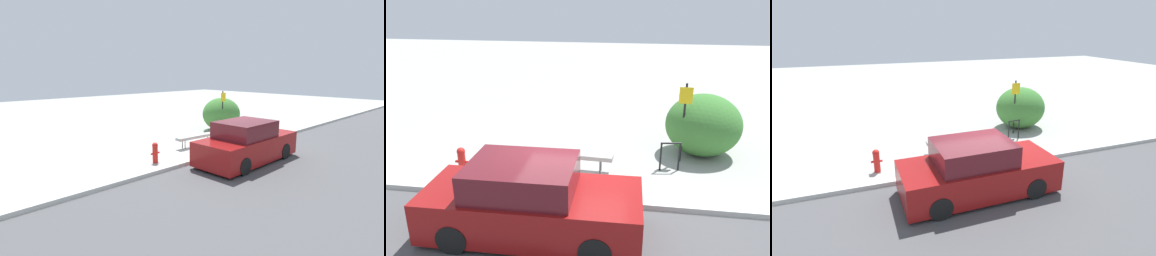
# 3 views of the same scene
# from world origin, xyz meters

# --- Properties ---
(ground_plane) EXTENTS (60.00, 60.00, 0.00)m
(ground_plane) POSITION_xyz_m (0.00, 0.00, 0.00)
(ground_plane) COLOR #9E9E99
(road_strip) EXTENTS (60.00, 10.00, 0.01)m
(road_strip) POSITION_xyz_m (0.00, -5.15, 0.00)
(road_strip) COLOR #4C4C4F
(road_strip) RESTS_ON ground_plane
(curb) EXTENTS (60.00, 0.20, 0.13)m
(curb) POSITION_xyz_m (0.00, 0.00, 0.07)
(curb) COLOR #B7B7B2
(curb) RESTS_ON ground_plane
(bench) EXTENTS (2.20, 0.46, 0.50)m
(bench) POSITION_xyz_m (-0.26, 1.69, 0.44)
(bench) COLOR #515156
(bench) RESTS_ON ground_plane
(bike_rack) EXTENTS (0.55, 0.13, 0.83)m
(bike_rack) POSITION_xyz_m (2.35, 2.05, 0.50)
(bike_rack) COLOR black
(bike_rack) RESTS_ON ground_plane
(sign_post) EXTENTS (0.36, 0.08, 2.30)m
(sign_post) POSITION_xyz_m (2.71, 2.70, 1.38)
(sign_post) COLOR black
(sign_post) RESTS_ON ground_plane
(fire_hydrant) EXTENTS (0.36, 0.22, 0.77)m
(fire_hydrant) POSITION_xyz_m (-3.15, 0.98, 0.41)
(fire_hydrant) COLOR red
(fire_hydrant) RESTS_ON ground_plane
(shrub_hedge) EXTENTS (2.20, 2.08, 1.84)m
(shrub_hedge) POSITION_xyz_m (3.37, 3.36, 0.92)
(shrub_hedge) COLOR #3D7A33
(shrub_hedge) RESTS_ON ground_plane
(parked_car_near) EXTENTS (4.31, 1.85, 1.55)m
(parked_car_near) POSITION_xyz_m (-0.62, -1.28, 0.69)
(parked_car_near) COLOR black
(parked_car_near) RESTS_ON ground_plane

